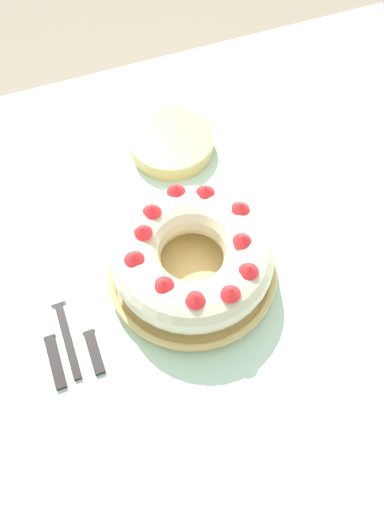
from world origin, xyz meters
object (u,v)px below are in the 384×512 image
fork (62,318)px  serving_dish (192,272)px  serving_knife (50,339)px  bundt_cake (192,256)px  side_bowl (172,144)px  cake_knife (89,333)px

fork → serving_dish: bearing=-3.7°
serving_knife → bundt_cake: bearing=3.1°
serving_knife → side_bowl: 0.44m
fork → serving_knife: serving_knife is taller
serving_dish → fork: serving_dish is taller
bundt_cake → fork: 0.23m
cake_knife → fork: bearing=131.6°
serving_dish → bundt_cake: 0.05m
fork → bundt_cake: bearing=-3.7°
serving_knife → side_bowl: side_bowl is taller
fork → cake_knife: cake_knife is taller
side_bowl → cake_knife: bearing=-128.4°
serving_knife → side_bowl: (0.31, 0.31, 0.01)m
serving_dish → fork: bearing=179.5°
serving_dish → serving_knife: size_ratio=1.44×
cake_knife → side_bowl: (0.25, 0.32, 0.01)m
serving_knife → serving_dish: bearing=3.1°
serving_dish → serving_knife: bearing=-174.1°
fork → cake_knife: 0.05m
fork → serving_knife: (-0.03, -0.03, -0.00)m
serving_dish → cake_knife: size_ratio=1.73×
bundt_cake → fork: bearing=179.5°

